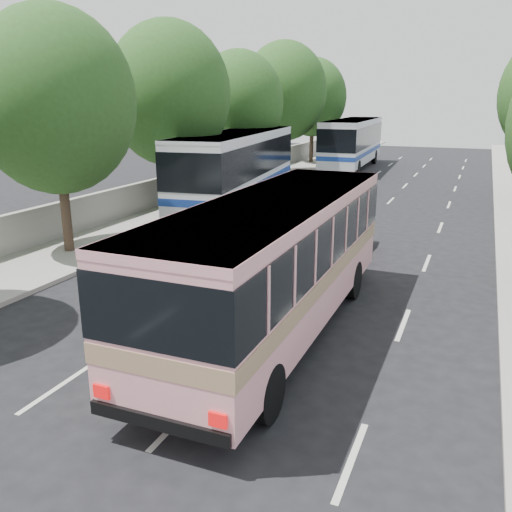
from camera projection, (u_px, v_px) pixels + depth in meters
The scene contains 14 objects.
ground at pixel (187, 362), 12.19m from camera, with size 120.00×120.00×0.00m, color black.
sidewalk_left at pixel (228, 194), 33.02m from camera, with size 4.00×90.00×0.15m, color #9E998E.
low_wall at pixel (201, 179), 33.46m from camera, with size 0.30×90.00×1.50m, color #9E998E.
tree_left_b at pixel (55, 95), 18.92m from camera, with size 5.70×5.70×8.88m.
tree_left_c at pixel (169, 89), 26.00m from camera, with size 6.00×6.00×9.35m.
tree_left_d at pixel (240, 99), 33.20m from camera, with size 5.52×5.52×8.60m.
tree_left_e at pixel (285, 88), 40.03m from camera, with size 6.30×6.30×9.82m.
tree_left_f at pixel (313, 95), 47.31m from camera, with size 5.88×5.88×9.16m.
pink_bus at pixel (277, 252), 13.08m from camera, with size 2.75×10.81×3.45m.
pink_taxi at pixel (336, 234), 20.29m from camera, with size 1.95×4.85×1.65m, color #D71251.
white_pickup at pixel (250, 220), 22.82m from camera, with size 2.18×5.36×1.56m, color silver.
tour_coach_front at pixel (237, 163), 28.58m from camera, with size 4.49×13.67×4.02m.
tour_coach_rear at pixel (353, 139), 44.94m from camera, with size 3.51×13.57×4.03m.
taxi_roof_sign at pixel (337, 210), 20.03m from camera, with size 0.55×0.18×0.18m, color silver.
Camera 1 is at (5.66, -9.59, 5.71)m, focal length 38.00 mm.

